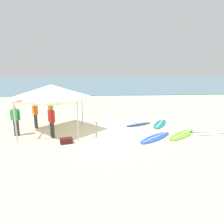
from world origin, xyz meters
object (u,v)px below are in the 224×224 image
at_px(person_red, 52,120).
at_px(person_orange, 35,113).
at_px(person_yellow, 51,111).
at_px(surfboard_blue, 155,137).
at_px(surfboard_navy, 139,124).
at_px(person_green, 15,118).
at_px(gear_bag_near_tent, 66,141).
at_px(surfboard_white, 210,134).
at_px(canopy_tent, 52,91).
at_px(surfboard_teal, 160,124).
at_px(surfboard_lime, 182,134).

distance_m(person_red, person_orange, 2.20).
bearing_deg(person_yellow, surfboard_blue, -22.93).
relative_size(surfboard_blue, surfboard_navy, 1.25).
height_order(surfboard_navy, person_green, person_green).
xyz_separation_m(surfboard_navy, gear_bag_near_tent, (-4.18, -3.00, 0.10)).
bearing_deg(surfboard_white, gear_bag_near_tent, -173.26).
distance_m(surfboard_white, gear_bag_near_tent, 7.87).
bearing_deg(person_orange, canopy_tent, -34.15).
bearing_deg(person_orange, surfboard_blue, -17.81).
bearing_deg(surfboard_white, surfboard_teal, 136.91).
bearing_deg(person_green, person_red, -12.39).
xyz_separation_m(surfboard_white, person_orange, (-10.01, 1.75, 0.95)).
bearing_deg(surfboard_lime, surfboard_white, 1.88).
bearing_deg(surfboard_lime, person_red, 179.60).
xyz_separation_m(canopy_tent, person_green, (-1.91, -0.47, -1.40)).
bearing_deg(person_orange, person_red, -52.64).
height_order(canopy_tent, person_yellow, canopy_tent).
distance_m(surfboard_teal, surfboard_white, 3.07).
distance_m(surfboard_lime, surfboard_navy, 2.95).
bearing_deg(canopy_tent, gear_bag_near_tent, -62.44).
distance_m(surfboard_teal, person_red, 6.83).
distance_m(canopy_tent, person_yellow, 1.86).
distance_m(person_green, person_yellow, 2.24).
relative_size(surfboard_white, person_red, 1.51).
relative_size(canopy_tent, person_red, 1.85).
xyz_separation_m(surfboard_lime, person_yellow, (-7.54, 2.13, 0.95)).
xyz_separation_m(person_green, person_yellow, (1.54, 1.64, 0.00)).
bearing_deg(surfboard_navy, canopy_tent, -167.24).
bearing_deg(person_red, surfboard_white, 0.02).
height_order(person_green, person_yellow, same).
relative_size(canopy_tent, person_green, 1.85).
xyz_separation_m(canopy_tent, surfboard_lime, (7.17, -0.97, -2.35)).
distance_m(canopy_tent, person_red, 1.68).
distance_m(surfboard_navy, person_orange, 6.45).
bearing_deg(person_yellow, canopy_tent, -72.34).
height_order(canopy_tent, surfboard_teal, canopy_tent).
bearing_deg(person_orange, surfboard_white, -9.91).
xyz_separation_m(surfboard_lime, gear_bag_near_tent, (-6.22, -0.87, 0.10)).
bearing_deg(surfboard_blue, surfboard_lime, 13.43).
xyz_separation_m(surfboard_teal, surfboard_navy, (-1.39, -0.02, 0.00)).
distance_m(canopy_tent, person_orange, 2.04).
bearing_deg(person_orange, person_yellow, 20.80).
bearing_deg(surfboard_teal, surfboard_lime, -73.36).
height_order(surfboard_navy, gear_bag_near_tent, gear_bag_near_tent).
relative_size(surfboard_navy, person_red, 1.09).
height_order(surfboard_white, person_red, person_red).
bearing_deg(person_yellow, person_green, -133.23).
relative_size(surfboard_blue, person_yellow, 1.36).
height_order(surfboard_lime, person_green, person_green).
xyz_separation_m(canopy_tent, surfboard_white, (8.77, -0.91, -2.35)).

